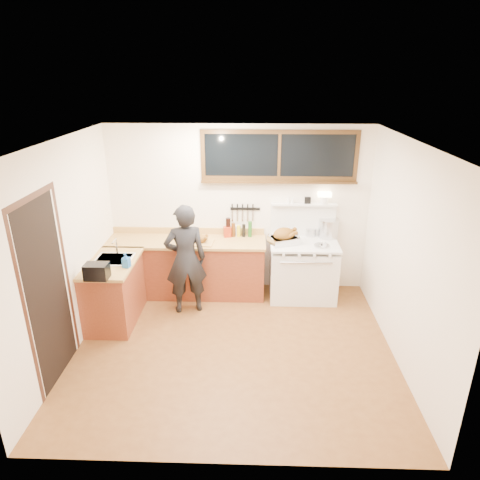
{
  "coord_description": "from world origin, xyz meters",
  "views": [
    {
      "loc": [
        0.23,
        -4.59,
        3.3
      ],
      "look_at": [
        0.05,
        0.85,
        1.15
      ],
      "focal_mm": 32.0,
      "sensor_mm": 36.0,
      "label": 1
    }
  ],
  "objects_px": {
    "cutting_board": "(200,240)",
    "vintage_stove": "(303,268)",
    "roast_turkey": "(284,237)",
    "man": "(186,260)"
  },
  "relations": [
    {
      "from": "roast_turkey",
      "to": "man",
      "type": "bearing_deg",
      "value": -162.08
    },
    {
      "from": "man",
      "to": "vintage_stove",
      "type": "bearing_deg",
      "value": 15.83
    },
    {
      "from": "vintage_stove",
      "to": "roast_turkey",
      "type": "distance_m",
      "value": 0.62
    },
    {
      "from": "roast_turkey",
      "to": "cutting_board",
      "type": "bearing_deg",
      "value": -177.85
    },
    {
      "from": "cutting_board",
      "to": "roast_turkey",
      "type": "height_order",
      "value": "roast_turkey"
    },
    {
      "from": "man",
      "to": "roast_turkey",
      "type": "height_order",
      "value": "man"
    },
    {
      "from": "vintage_stove",
      "to": "roast_turkey",
      "type": "bearing_deg",
      "value": -174.18
    },
    {
      "from": "vintage_stove",
      "to": "cutting_board",
      "type": "relative_size",
      "value": 3.76
    },
    {
      "from": "cutting_board",
      "to": "vintage_stove",
      "type": "bearing_deg",
      "value": 2.88
    },
    {
      "from": "man",
      "to": "roast_turkey",
      "type": "bearing_deg",
      "value": 17.92
    }
  ]
}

